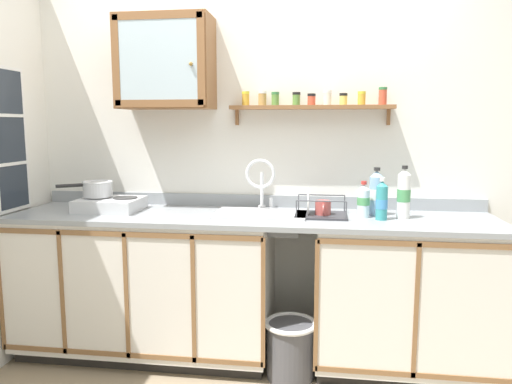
% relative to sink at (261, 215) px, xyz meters
% --- Properties ---
extents(floor, '(5.99, 5.99, 0.00)m').
position_rel_sink_xyz_m(floor, '(-0.06, -0.35, -0.92)').
color(floor, gray).
rests_on(floor, ground).
extents(back_wall, '(3.59, 0.07, 2.53)m').
position_rel_sink_xyz_m(back_wall, '(-0.06, 0.30, 0.35)').
color(back_wall, silver).
rests_on(back_wall, ground).
extents(lower_cabinet_run, '(1.62, 0.64, 0.90)m').
position_rel_sink_xyz_m(lower_cabinet_run, '(-0.74, -0.04, -0.47)').
color(lower_cabinet_run, black).
rests_on(lower_cabinet_run, ground).
extents(lower_cabinet_run_right, '(1.08, 0.64, 0.90)m').
position_rel_sink_xyz_m(lower_cabinet_run_right, '(0.88, -0.04, -0.47)').
color(lower_cabinet_run_right, black).
rests_on(lower_cabinet_run_right, ground).
extents(countertop, '(2.95, 0.66, 0.03)m').
position_rel_sink_xyz_m(countertop, '(-0.06, -0.04, -0.01)').
color(countertop, gray).
rests_on(countertop, lower_cabinet_run).
extents(backsplash, '(2.95, 0.02, 0.08)m').
position_rel_sink_xyz_m(backsplash, '(-0.06, 0.27, 0.04)').
color(backsplash, gray).
rests_on(backsplash, countertop).
extents(sink, '(0.56, 0.41, 0.44)m').
position_rel_sink_xyz_m(sink, '(0.00, 0.00, 0.00)').
color(sink, silver).
rests_on(sink, countertop).
extents(hot_plate_stove, '(0.38, 0.33, 0.08)m').
position_rel_sink_xyz_m(hot_plate_stove, '(-0.97, -0.01, 0.04)').
color(hot_plate_stove, silver).
rests_on(hot_plate_stove, countertop).
extents(saucepan, '(0.31, 0.25, 0.10)m').
position_rel_sink_xyz_m(saucepan, '(-1.07, 0.01, 0.14)').
color(saucepan, silver).
rests_on(saucepan, hot_plate_stove).
extents(bottle_opaque_white_0, '(0.08, 0.08, 0.31)m').
position_rel_sink_xyz_m(bottle_opaque_white_0, '(0.85, -0.02, 0.15)').
color(bottle_opaque_white_0, white).
rests_on(bottle_opaque_white_0, countertop).
extents(bottle_detergent_teal_1, '(0.07, 0.07, 0.25)m').
position_rel_sink_xyz_m(bottle_detergent_teal_1, '(0.72, -0.08, 0.11)').
color(bottle_detergent_teal_1, teal).
rests_on(bottle_detergent_teal_1, countertop).
extents(bottle_water_clear_2, '(0.08, 0.08, 0.22)m').
position_rel_sink_xyz_m(bottle_water_clear_2, '(0.62, -0.01, 0.10)').
color(bottle_water_clear_2, silver).
rests_on(bottle_water_clear_2, countertop).
extents(bottle_water_blue_3, '(0.09, 0.09, 0.29)m').
position_rel_sink_xyz_m(bottle_water_blue_3, '(0.70, 0.06, 0.14)').
color(bottle_water_blue_3, '#8CB7E0').
rests_on(bottle_water_blue_3, countertop).
extents(dish_rack, '(0.31, 0.26, 0.17)m').
position_rel_sink_xyz_m(dish_rack, '(0.36, -0.02, 0.03)').
color(dish_rack, '#333338').
rests_on(dish_rack, countertop).
extents(mug, '(0.09, 0.13, 0.10)m').
position_rel_sink_xyz_m(mug, '(0.38, -0.03, 0.05)').
color(mug, '#B24C47').
rests_on(mug, countertop).
extents(wall_cabinet, '(0.60, 0.32, 0.58)m').
position_rel_sink_xyz_m(wall_cabinet, '(-0.63, 0.13, 0.94)').
color(wall_cabinet, brown).
extents(spice_shelf, '(1.03, 0.14, 0.23)m').
position_rel_sink_xyz_m(spice_shelf, '(0.30, 0.21, 0.68)').
color(spice_shelf, brown).
extents(trash_bin, '(0.31, 0.31, 0.34)m').
position_rel_sink_xyz_m(trash_bin, '(0.21, -0.23, -0.74)').
color(trash_bin, '#4C4C51').
rests_on(trash_bin, ground).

